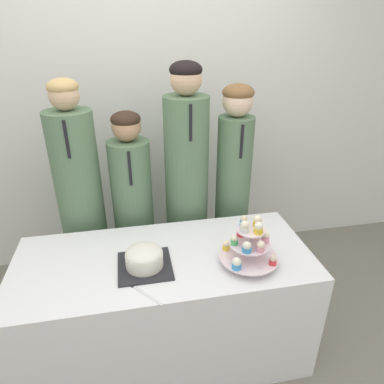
# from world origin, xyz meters

# --- Properties ---
(wall_back) EXTENTS (9.00, 0.06, 2.70)m
(wall_back) POSITION_xyz_m (0.00, 1.49, 1.35)
(wall_back) COLOR silver
(wall_back) RESTS_ON ground_plane
(table) EXTENTS (1.62, 0.70, 0.72)m
(table) POSITION_xyz_m (0.00, 0.35, 0.36)
(table) COLOR white
(table) RESTS_ON ground_plane
(round_cake) EXTENTS (0.28, 0.28, 0.12)m
(round_cake) POSITION_xyz_m (-0.11, 0.29, 0.78)
(round_cake) COLOR #232328
(round_cake) RESTS_ON table
(cake_knife) EXTENTS (0.19, 0.22, 0.01)m
(cake_knife) POSITION_xyz_m (-0.17, 0.14, 0.72)
(cake_knife) COLOR silver
(cake_knife) RESTS_ON table
(cupcake_stand) EXTENTS (0.31, 0.31, 0.27)m
(cupcake_stand) POSITION_xyz_m (0.43, 0.21, 0.85)
(cupcake_stand) COLOR silver
(cupcake_stand) RESTS_ON table
(student_0) EXTENTS (0.29, 0.29, 1.60)m
(student_0) POSITION_xyz_m (-0.48, 0.92, 0.76)
(student_0) COLOR #567556
(student_0) RESTS_ON ground_plane
(student_1) EXTENTS (0.27, 0.27, 1.40)m
(student_1) POSITION_xyz_m (-0.14, 0.92, 0.67)
(student_1) COLOR #567556
(student_1) RESTS_ON ground_plane
(student_2) EXTENTS (0.29, 0.30, 1.68)m
(student_2) POSITION_xyz_m (0.23, 0.92, 0.81)
(student_2) COLOR #567556
(student_2) RESTS_ON ground_plane
(student_3) EXTENTS (0.24, 0.25, 1.54)m
(student_3) POSITION_xyz_m (0.56, 0.92, 0.77)
(student_3) COLOR #567556
(student_3) RESTS_ON ground_plane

